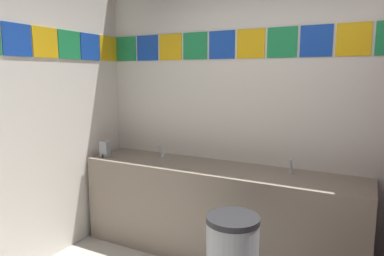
{
  "coord_description": "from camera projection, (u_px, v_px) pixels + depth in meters",
  "views": [
    {
      "loc": [
        0.44,
        -1.45,
        1.66
      ],
      "look_at": [
        -0.83,
        1.0,
        1.23
      ],
      "focal_mm": 32.46,
      "sensor_mm": 36.0,
      "label": 1
    }
  ],
  "objects": [
    {
      "name": "vanity_counter",
      "position": [
        216.0,
        211.0,
        3.17
      ],
      "size": [
        2.55,
        0.55,
        0.84
      ],
      "color": "gray",
      "rests_on": "ground_plane"
    },
    {
      "name": "faucet_right",
      "position": [
        291.0,
        168.0,
        2.88
      ],
      "size": [
        0.04,
        0.1,
        0.14
      ],
      "color": "silver",
      "rests_on": "vanity_counter"
    },
    {
      "name": "faucet_left",
      "position": [
        162.0,
        152.0,
        3.47
      ],
      "size": [
        0.04,
        0.1,
        0.14
      ],
      "color": "silver",
      "rests_on": "vanity_counter"
    },
    {
      "name": "soap_dispenser",
      "position": [
        105.0,
        149.0,
        3.48
      ],
      "size": [
        0.09,
        0.09,
        0.16
      ],
      "color": "gray",
      "rests_on": "vanity_counter"
    },
    {
      "name": "wall_back",
      "position": [
        314.0,
        102.0,
        2.95
      ],
      "size": [
        4.17,
        0.09,
        2.85
      ],
      "color": "silver",
      "rests_on": "ground_plane"
    }
  ]
}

